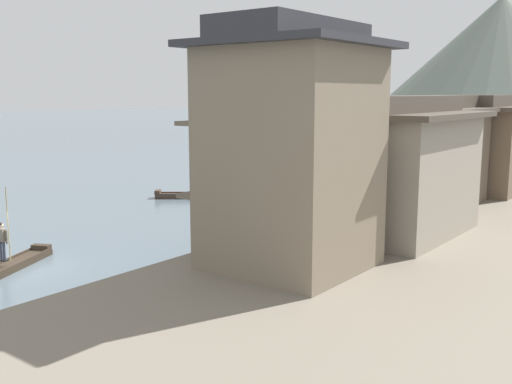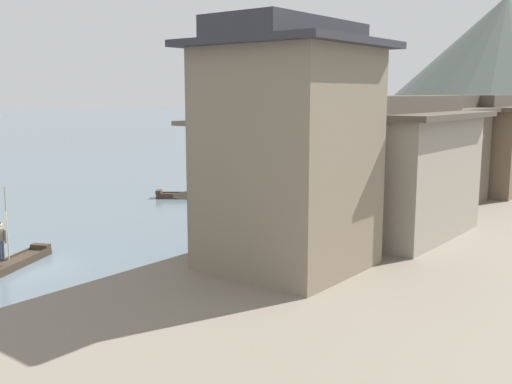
# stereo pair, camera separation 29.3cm
# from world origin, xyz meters

# --- Properties ---
(ground_plane) EXTENTS (400.00, 400.00, 0.00)m
(ground_plane) POSITION_xyz_m (0.00, 0.00, 0.00)
(ground_plane) COLOR slate
(boat_foreground_poled) EXTENTS (2.67, 4.23, 0.46)m
(boat_foreground_poled) POSITION_xyz_m (-0.41, 0.25, 0.15)
(boat_foreground_poled) COLOR #33281E
(boat_foreground_poled) RESTS_ON ground
(boatman_person) EXTENTS (0.56, 0.30, 3.04)m
(boatman_person) POSITION_xyz_m (-0.05, -0.42, 1.46)
(boatman_person) COLOR black
(boatman_person) RESTS_ON boat_foreground_poled
(boat_moored_nearest) EXTENTS (1.52, 5.80, 0.45)m
(boat_moored_nearest) POSITION_xyz_m (4.23, 49.02, 0.15)
(boat_moored_nearest) COLOR brown
(boat_moored_nearest) RESTS_ON ground
(boat_moored_second) EXTENTS (4.14, 3.80, 0.53)m
(boat_moored_second) POSITION_xyz_m (-3.76, 40.41, 0.17)
(boat_moored_second) COLOR #33281E
(boat_moored_second) RESTS_ON ground
(boat_moored_third) EXTENTS (1.68, 4.89, 0.36)m
(boat_moored_third) POSITION_xyz_m (3.92, 13.08, 0.12)
(boat_moored_third) COLOR #33281E
(boat_moored_third) RESTS_ON ground
(boat_moored_far) EXTENTS (3.98, 3.41, 0.55)m
(boat_moored_far) POSITION_xyz_m (-6.37, 16.61, 0.18)
(boat_moored_far) COLOR #423328
(boat_moored_far) RESTS_ON ground
(house_waterfront_nearest) EXTENTS (6.28, 5.92, 8.74)m
(house_waterfront_nearest) POSITION_xyz_m (10.22, 4.91, 5.21)
(house_waterfront_nearest) COLOR #7F705B
(house_waterfront_nearest) RESTS_ON riverbank_right
(house_waterfront_second) EXTENTS (7.03, 8.23, 6.14)m
(house_waterfront_second) POSITION_xyz_m (10.60, 12.26, 3.89)
(house_waterfront_second) COLOR gray
(house_waterfront_second) RESTS_ON riverbank_right
(house_waterfront_tall) EXTENTS (5.25, 7.55, 6.14)m
(house_waterfront_tall) POSITION_xyz_m (9.71, 19.81, 3.90)
(house_waterfront_tall) COLOR brown
(house_waterfront_tall) RESTS_ON riverbank_right
(house_waterfront_narrow) EXTENTS (6.28, 6.26, 6.14)m
(house_waterfront_narrow) POSITION_xyz_m (10.22, 26.39, 3.90)
(house_waterfront_narrow) COLOR #75604C
(house_waterfront_narrow) RESTS_ON riverbank_right
(mooring_post_dock_near) EXTENTS (0.20, 0.20, 0.76)m
(mooring_post_dock_near) POSITION_xyz_m (6.48, 7.87, 1.27)
(mooring_post_dock_near) COLOR #473828
(mooring_post_dock_near) RESTS_ON riverbank_right
(mooring_post_dock_mid) EXTENTS (0.20, 0.20, 1.00)m
(mooring_post_dock_mid) POSITION_xyz_m (6.48, 15.94, 1.39)
(mooring_post_dock_mid) COLOR #473828
(mooring_post_dock_mid) RESTS_ON riverbank_right
(hill_far_west) EXTENTS (54.10, 54.10, 24.84)m
(hill_far_west) POSITION_xyz_m (-11.44, 104.78, 12.42)
(hill_far_west) COLOR slate
(hill_far_west) RESTS_ON ground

